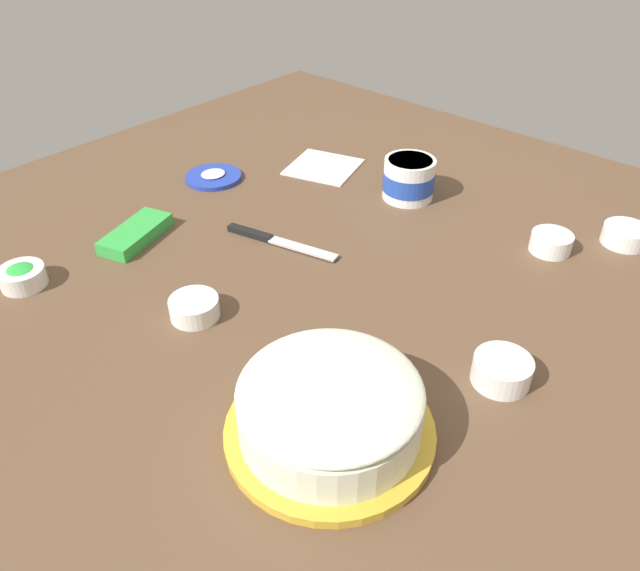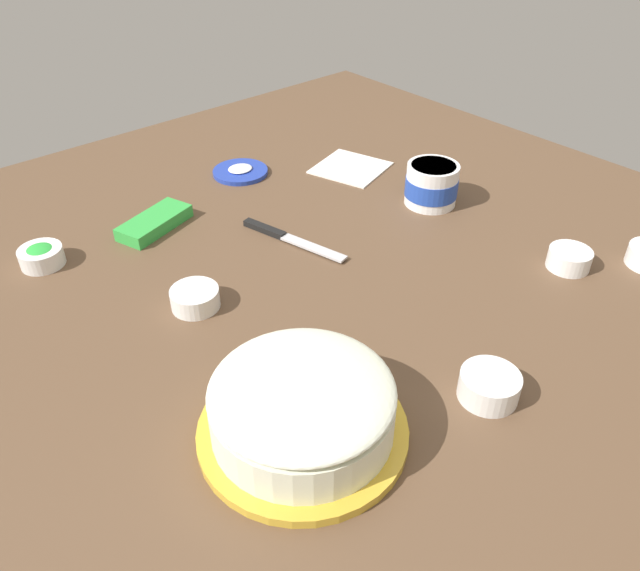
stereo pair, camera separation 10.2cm
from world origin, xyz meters
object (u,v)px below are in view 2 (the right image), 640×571
(spreading_knife, at_px, (284,236))
(sprinkle_bowl_blue, at_px, (569,258))
(sprinkle_bowl_rainbow, at_px, (195,298))
(frosting_tub, at_px, (432,184))
(sprinkle_bowl_green, at_px, (41,255))
(frosting_tub_lid, at_px, (240,171))
(frosted_cake, at_px, (302,410))
(candy_box_lower, at_px, (155,223))
(sprinkle_bowl_pink, at_px, (489,385))
(paper_napkin, at_px, (351,167))

(spreading_knife, height_order, sprinkle_bowl_blue, sprinkle_bowl_blue)
(sprinkle_bowl_blue, bearing_deg, sprinkle_bowl_rainbow, -31.19)
(frosting_tub, bearing_deg, sprinkle_bowl_green, -23.71)
(spreading_knife, relative_size, sprinkle_bowl_green, 3.00)
(frosting_tub_lid, xyz_separation_m, sprinkle_bowl_green, (0.48, 0.07, 0.01))
(frosting_tub_lid, xyz_separation_m, sprinkle_bowl_blue, (-0.23, 0.70, 0.01))
(sprinkle_bowl_rainbow, bearing_deg, frosted_cake, 82.91)
(frosting_tub, xyz_separation_m, candy_box_lower, (0.49, -0.29, -0.03))
(sprinkle_bowl_blue, xyz_separation_m, candy_box_lower, (0.49, -0.61, -0.01))
(sprinkle_bowl_pink, relative_size, candy_box_lower, 0.55)
(spreading_knife, xyz_separation_m, sprinkle_bowl_green, (0.38, -0.22, 0.01))
(spreading_knife, distance_m, paper_napkin, 0.34)
(sprinkle_bowl_pink, bearing_deg, sprinkle_bowl_green, -65.08)
(frosting_tub_lid, bearing_deg, sprinkle_bowl_rainbow, 46.14)
(candy_box_lower, relative_size, paper_napkin, 1.02)
(spreading_knife, xyz_separation_m, sprinkle_bowl_rainbow, (0.24, 0.07, 0.01))
(sprinkle_bowl_blue, bearing_deg, sprinkle_bowl_green, -41.69)
(sprinkle_bowl_green, distance_m, paper_napkin, 0.70)
(sprinkle_bowl_blue, relative_size, candy_box_lower, 0.50)
(frosting_tub, bearing_deg, candy_box_lower, -30.63)
(frosting_tub_lid, distance_m, sprinkle_bowl_green, 0.49)
(frosting_tub, relative_size, sprinkle_bowl_pink, 1.30)
(spreading_knife, bearing_deg, frosting_tub_lid, -109.25)
(frosted_cake, height_order, sprinkle_bowl_blue, frosted_cake)
(sprinkle_bowl_rainbow, distance_m, candy_box_lower, 0.28)
(sprinkle_bowl_rainbow, bearing_deg, paper_napkin, -159.23)
(sprinkle_bowl_blue, bearing_deg, candy_box_lower, -51.12)
(sprinkle_bowl_green, bearing_deg, sprinkle_bowl_blue, 138.31)
(spreading_knife, relative_size, sprinkle_bowl_rainbow, 2.90)
(candy_box_lower, distance_m, paper_napkin, 0.48)
(frosted_cake, height_order, paper_napkin, frosted_cake)
(frosted_cake, height_order, spreading_knife, frosted_cake)
(frosted_cake, distance_m, sprinkle_bowl_pink, 0.27)
(frosted_cake, bearing_deg, paper_napkin, -137.93)
(frosted_cake, relative_size, frosting_tub_lid, 2.20)
(sprinkle_bowl_pink, bearing_deg, sprinkle_bowl_blue, -165.05)
(spreading_knife, bearing_deg, sprinkle_bowl_blue, 128.38)
(sprinkle_bowl_pink, relative_size, paper_napkin, 0.56)
(sprinkle_bowl_rainbow, height_order, paper_napkin, sprinkle_bowl_rainbow)
(sprinkle_bowl_rainbow, bearing_deg, frosting_tub, 177.84)
(sprinkle_bowl_green, bearing_deg, sprinkle_bowl_pink, 114.92)
(sprinkle_bowl_green, bearing_deg, frosted_cake, 99.45)
(sprinkle_bowl_green, bearing_deg, candy_box_lower, 174.61)
(sprinkle_bowl_rainbow, distance_m, sprinkle_bowl_blue, 0.66)
(spreading_knife, distance_m, sprinkle_bowl_green, 0.44)
(frosting_tub_lid, height_order, spreading_knife, frosting_tub_lid)
(frosting_tub_lid, relative_size, sprinkle_bowl_pink, 1.49)
(frosted_cake, distance_m, sprinkle_bowl_rainbow, 0.33)
(sprinkle_bowl_rainbow, bearing_deg, sprinkle_bowl_blue, 148.81)
(frosted_cake, xyz_separation_m, spreading_knife, (-0.28, -0.39, -0.04))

